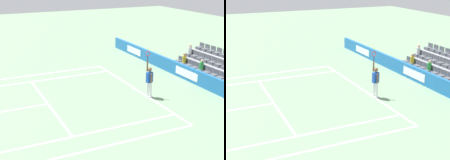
# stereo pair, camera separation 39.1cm
# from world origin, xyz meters

# --- Properties ---
(line_baseline) EXTENTS (10.97, 0.10, 0.01)m
(line_baseline) POSITION_xyz_m (0.00, -11.89, 0.00)
(line_baseline) COLOR white
(line_baseline) RESTS_ON ground
(line_service) EXTENTS (8.23, 0.10, 0.01)m
(line_service) POSITION_xyz_m (0.00, -6.40, 0.00)
(line_service) COLOR white
(line_service) RESTS_ON ground
(line_singles_sideline_left) EXTENTS (0.10, 11.89, 0.01)m
(line_singles_sideline_left) POSITION_xyz_m (4.12, -5.95, 0.00)
(line_singles_sideline_left) COLOR white
(line_singles_sideline_left) RESTS_ON ground
(line_singles_sideline_right) EXTENTS (0.10, 11.89, 0.01)m
(line_singles_sideline_right) POSITION_xyz_m (-4.12, -5.95, 0.00)
(line_singles_sideline_right) COLOR white
(line_singles_sideline_right) RESTS_ON ground
(line_doubles_sideline_left) EXTENTS (0.10, 11.89, 0.01)m
(line_doubles_sideline_left) POSITION_xyz_m (5.49, -5.95, 0.00)
(line_doubles_sideline_left) COLOR white
(line_doubles_sideline_left) RESTS_ON ground
(line_doubles_sideline_right) EXTENTS (0.10, 11.89, 0.01)m
(line_doubles_sideline_right) POSITION_xyz_m (-5.49, -5.95, 0.00)
(line_doubles_sideline_right) COLOR white
(line_doubles_sideline_right) RESTS_ON ground
(line_centre_mark) EXTENTS (0.10, 0.20, 0.01)m
(line_centre_mark) POSITION_xyz_m (0.00, -11.79, 0.00)
(line_centre_mark) COLOR white
(line_centre_mark) RESTS_ON ground
(sponsor_barrier) EXTENTS (21.33, 0.22, 0.95)m
(sponsor_barrier) POSITION_xyz_m (-0.00, -15.83, 0.47)
(sponsor_barrier) COLOR #1E66AD
(sponsor_barrier) RESTS_ON ground
(tennis_player) EXTENTS (0.53, 0.39, 2.85)m
(tennis_player) POSITION_xyz_m (-1.48, -11.93, 0.99)
(tennis_player) COLOR white
(tennis_player) RESTS_ON ground
(stadium_stand) EXTENTS (5.58, 2.85, 2.10)m
(stadium_stand) POSITION_xyz_m (0.00, -18.14, 0.54)
(stadium_stand) COLOR gray
(stadium_stand) RESTS_ON ground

